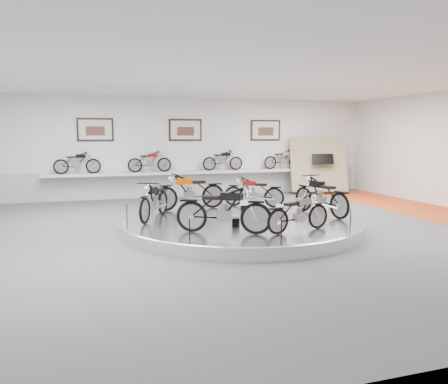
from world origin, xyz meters
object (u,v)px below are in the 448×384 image
object	(u,v)px
shelf	(187,172)
bike_d	(223,209)
bike_c	(154,200)
bike_b	(190,191)
display_platform	(240,223)
bike_a	(254,192)
bike_f	(321,196)
bike_e	(299,212)

from	to	relation	value
shelf	bike_d	size ratio (longest dim) A/B	5.98
bike_c	bike_b	bearing A→B (deg)	161.91
display_platform	shelf	distance (m)	6.46
shelf	bike_c	distance (m)	6.29
bike_a	display_platform	bearing A→B (deg)	90.41
shelf	bike_d	bearing A→B (deg)	-96.93
shelf	bike_d	distance (m)	8.11
bike_b	bike_d	xyz separation A→B (m)	(0.00, -3.32, -0.00)
shelf	bike_a	world-z (taller)	bike_a
bike_b	bike_c	distance (m)	1.69
display_platform	bike_d	size ratio (longest dim) A/B	3.48
display_platform	bike_d	world-z (taller)	bike_d
bike_b	bike_c	bearing A→B (deg)	37.64
display_platform	bike_c	xyz separation A→B (m)	(-2.20, 0.51, 0.65)
display_platform	bike_f	world-z (taller)	bike_f
shelf	bike_e	xyz separation A→B (m)	(0.71, -8.38, -0.26)
display_platform	shelf	bearing A→B (deg)	90.00
bike_c	bike_d	world-z (taller)	bike_d
shelf	bike_a	distance (m)	4.92
bike_a	bike_d	distance (m)	3.79
display_platform	bike_b	distance (m)	2.06
bike_e	bike_f	bearing A→B (deg)	33.71
bike_d	bike_e	world-z (taller)	bike_d
bike_d	bike_e	xyz separation A→B (m)	(1.69, -0.33, -0.10)
display_platform	bike_a	size ratio (longest dim) A/B	4.02
shelf	bike_a	xyz separation A→B (m)	(1.00, -4.81, -0.23)
shelf	bike_f	bearing A→B (deg)	-71.39
bike_a	bike_d	world-z (taller)	bike_d
display_platform	bike_e	size ratio (longest dim) A/B	4.27
bike_f	display_platform	bearing A→B (deg)	71.72
bike_a	bike_b	bearing A→B (deg)	30.26
bike_a	bike_f	bearing A→B (deg)	156.42
bike_c	bike_d	size ratio (longest dim) A/B	0.93
shelf	bike_e	size ratio (longest dim) A/B	7.33
bike_a	bike_f	distance (m)	2.24
shelf	bike_e	bearing A→B (deg)	-85.16
bike_b	bike_f	bearing A→B (deg)	142.88
bike_c	bike_f	world-z (taller)	bike_f
bike_b	bike_e	size ratio (longest dim) A/B	1.24
shelf	bike_d	xyz separation A→B (m)	(-0.98, -8.05, -0.16)
shelf	bike_d	world-z (taller)	bike_d
bike_a	bike_b	size ratio (longest dim) A/B	0.86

